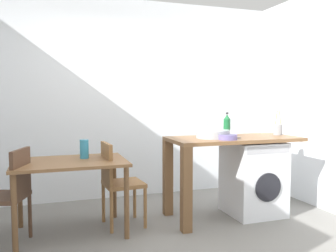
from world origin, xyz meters
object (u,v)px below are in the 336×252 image
Objects in this scene: washing_machine at (253,178)px; vase at (84,149)px; chair_person_seat at (10,191)px; utensil_crock at (278,129)px; chair_opposite at (117,179)px; dining_table at (70,170)px; mixing_bowl at (228,137)px; bottle_tall_green at (227,126)px.

vase is at bearing 175.04° from washing_machine.
utensil_crock is at bearing -68.68° from chair_person_seat.
dining_table is at bearing -89.08° from chair_opposite.
dining_table is 0.50m from chair_opposite.
chair_person_seat reaches higher than washing_machine.
utensil_crock reaches higher than chair_person_seat.
dining_table is 1.67m from mixing_bowl.
washing_machine is at bearing -171.90° from utensil_crock.
utensil_crock is 2.30m from vase.
chair_opposite is at bearing 164.93° from mixing_bowl.
washing_machine is at bearing 23.71° from mixing_bowl.
dining_table is 2.08m from washing_machine.
chair_person_seat is at bearing -177.89° from utensil_crock.
dining_table is 5.63× the size of vase.
utensil_crock is at bearing -1.35° from bottle_tall_green.
mixing_bowl reaches higher than dining_table.
vase is (-1.47, 0.36, -0.11)m from mixing_bowl.
dining_table is 1.28× the size of washing_machine.
bottle_tall_green is (1.76, 0.00, 0.40)m from dining_table.
chair_opposite is 3.17× the size of bottle_tall_green.
washing_machine reaches higher than dining_table.
vase is (0.15, 0.10, 0.19)m from dining_table.
utensil_crock is at bearing 17.00° from mixing_bowl.
utensil_crock is (1.96, -0.06, 0.48)m from chair_opposite.
bottle_tall_green is 0.31m from mixing_bowl.
mixing_bowl is (1.62, -0.26, 0.31)m from dining_table.
washing_machine is (2.07, -0.07, -0.21)m from dining_table.
mixing_bowl is at bearing -13.90° from vase.
dining_table is 2.46m from utensil_crock.
utensil_crock reaches higher than vase.
dining_table is 1.22× the size of chair_opposite.
washing_machine is at bearing 81.62° from chair_opposite.
bottle_tall_green is (1.28, -0.04, 0.54)m from chair_opposite.
vase is (0.70, 0.22, 0.33)m from chair_person_seat.
chair_opposite reaches higher than dining_table.
chair_opposite is 2.02m from utensil_crock.
utensil_crock is (0.37, 0.05, 0.56)m from washing_machine.
chair_person_seat is 2.22m from mixing_bowl.
utensil_crock is 1.53× the size of vase.
chair_person_seat is 1.05× the size of washing_machine.
washing_machine is at bearing -4.96° from vase.
mixing_bowl reaches higher than washing_machine.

